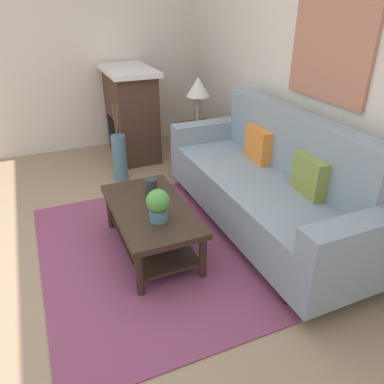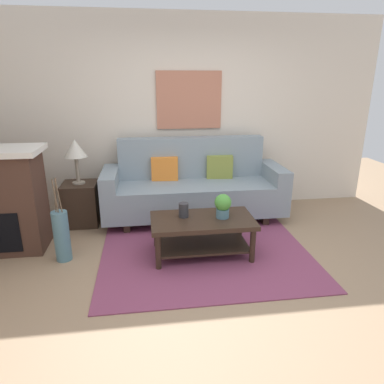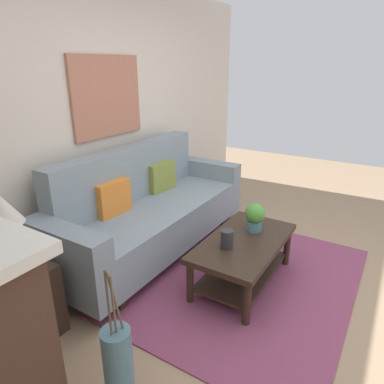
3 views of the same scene
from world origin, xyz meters
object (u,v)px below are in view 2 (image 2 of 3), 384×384
(throw_pillow_orange, at_px, (165,169))
(throw_pillow_olive, at_px, (220,167))
(table_lamp, at_px, (75,150))
(couch, at_px, (194,188))
(coffee_table, at_px, (202,228))
(potted_plant_tabletop, at_px, (223,205))
(floor_vase, at_px, (62,236))
(side_table, at_px, (81,204))
(framed_painting, at_px, (189,100))
(tabletop_vase, at_px, (184,210))

(throw_pillow_orange, distance_m, throw_pillow_olive, 0.76)
(table_lamp, bearing_deg, throw_pillow_olive, 4.42)
(couch, height_order, coffee_table, couch)
(throw_pillow_olive, xyz_separation_m, potted_plant_tabletop, (-0.22, -1.22, -0.11))
(couch, relative_size, floor_vase, 4.39)
(throw_pillow_orange, relative_size, potted_plant_tabletop, 1.37)
(throw_pillow_orange, xyz_separation_m, side_table, (-1.12, -0.15, -0.40))
(couch, relative_size, coffee_table, 2.19)
(coffee_table, bearing_deg, couch, 86.87)
(throw_pillow_orange, relative_size, framed_painting, 0.40)
(coffee_table, bearing_deg, floor_vase, 176.46)
(tabletop_vase, relative_size, table_lamp, 0.27)
(throw_pillow_orange, bearing_deg, floor_vase, -136.00)
(framed_painting, bearing_deg, side_table, -162.08)
(throw_pillow_olive, bearing_deg, throw_pillow_orange, 180.00)
(throw_pillow_orange, relative_size, tabletop_vase, 2.30)
(side_table, relative_size, framed_painting, 0.62)
(couch, xyz_separation_m, tabletop_vase, (-0.25, -1.02, 0.08))
(table_lamp, xyz_separation_m, framed_painting, (1.51, 0.49, 0.57))
(table_lamp, distance_m, floor_vase, 1.21)
(tabletop_vase, height_order, potted_plant_tabletop, potted_plant_tabletop)
(couch, height_order, floor_vase, couch)
(side_table, height_order, framed_painting, framed_painting)
(side_table, bearing_deg, throw_pillow_olive, 4.42)
(throw_pillow_orange, bearing_deg, framed_painting, 41.74)
(tabletop_vase, xyz_separation_m, side_table, (-1.25, 0.99, -0.23))
(table_lamp, xyz_separation_m, floor_vase, (-0.04, -0.98, -0.72))
(couch, distance_m, throw_pillow_orange, 0.47)
(side_table, bearing_deg, floor_vase, -92.33)
(couch, distance_m, throw_pillow_olive, 0.47)
(floor_vase, bearing_deg, table_lamp, 87.67)
(throw_pillow_orange, height_order, floor_vase, throw_pillow_orange)
(couch, height_order, table_lamp, table_lamp)
(throw_pillow_olive, distance_m, potted_plant_tabletop, 1.24)
(tabletop_vase, distance_m, table_lamp, 1.67)
(coffee_table, height_order, framed_painting, framed_painting)
(throw_pillow_orange, xyz_separation_m, coffee_table, (0.32, -1.22, -0.37))
(side_table, xyz_separation_m, floor_vase, (-0.04, -0.98, -0.01))
(couch, height_order, potted_plant_tabletop, couch)
(framed_painting, bearing_deg, couch, -90.00)
(throw_pillow_olive, bearing_deg, coffee_table, -109.98)
(tabletop_vase, height_order, table_lamp, table_lamp)
(coffee_table, bearing_deg, potted_plant_tabletop, -0.37)
(coffee_table, height_order, potted_plant_tabletop, potted_plant_tabletop)
(couch, relative_size, throw_pillow_olive, 6.70)
(side_table, bearing_deg, table_lamp, 180.00)
(tabletop_vase, relative_size, framed_painting, 0.17)
(coffee_table, height_order, table_lamp, table_lamp)
(throw_pillow_olive, height_order, floor_vase, throw_pillow_olive)
(throw_pillow_orange, relative_size, throw_pillow_olive, 1.00)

